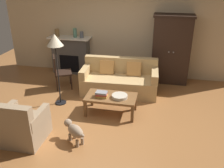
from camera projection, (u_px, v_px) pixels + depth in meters
ground_plane at (102, 115)px, 5.45m from camera, size 9.60×9.60×0.00m
back_wall at (123, 28)px, 7.14m from camera, size 7.20×0.10×2.80m
fireplace at (71, 55)px, 7.55m from camera, size 1.26×0.48×1.12m
armoire at (171, 49)px, 6.77m from camera, size 1.06×0.57×1.87m
couch at (120, 81)px, 6.39m from camera, size 1.96×0.96×0.86m
coffee_table at (111, 98)px, 5.39m from camera, size 1.10×0.60×0.42m
fruit_bowl at (120, 96)px, 5.30m from camera, size 0.34×0.34×0.07m
book_stack at (102, 94)px, 5.32m from camera, size 0.25×0.19×0.12m
mantel_vase_bronze at (57, 33)px, 7.33m from camera, size 0.13×0.13×0.22m
mantel_vase_jade at (75, 33)px, 7.22m from camera, size 0.11×0.11×0.26m
mantel_vase_slate at (82, 35)px, 7.20m from camera, size 0.11×0.11×0.18m
armchair_near_left at (22, 126)px, 4.52m from camera, size 0.78×0.77×0.88m
side_chair_wooden at (59, 70)px, 6.53m from camera, size 0.59×0.59×0.90m
floor_lamp at (55, 44)px, 5.36m from camera, size 0.36×0.36×1.67m
dog at (74, 130)px, 4.52m from camera, size 0.49×0.42×0.39m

